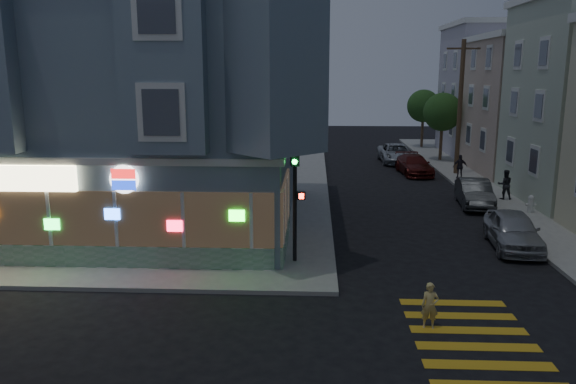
# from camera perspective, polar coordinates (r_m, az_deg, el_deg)

# --- Properties ---
(ground) EXTENTS (120.00, 120.00, 0.00)m
(ground) POSITION_cam_1_polar(r_m,az_deg,el_deg) (16.62, -5.19, -12.99)
(ground) COLOR black
(ground) RESTS_ON ground
(sidewalk_nw) EXTENTS (33.00, 42.00, 0.15)m
(sidewalk_nw) POSITION_cam_1_polar(r_m,az_deg,el_deg) (41.60, -19.46, 1.79)
(sidewalk_nw) COLOR gray
(sidewalk_nw) RESTS_ON ground
(corner_building) EXTENTS (14.60, 14.60, 11.40)m
(corner_building) POSITION_cam_1_polar(r_m,az_deg,el_deg) (27.17, -14.98, 9.14)
(corner_building) COLOR slate
(corner_building) RESTS_ON sidewalk_nw
(row_house_c) EXTENTS (12.00, 8.60, 9.00)m
(row_house_c) POSITION_cam_1_polar(r_m,az_deg,el_deg) (43.56, 26.42, 7.73)
(row_house_c) COLOR tan
(row_house_c) RESTS_ON sidewalk_ne
(row_house_d) EXTENTS (12.00, 8.60, 10.50)m
(row_house_d) POSITION_cam_1_polar(r_m,az_deg,el_deg) (51.90, 22.55, 9.40)
(row_house_d) COLOR #A39EAE
(row_house_d) RESTS_ON sidewalk_ne
(utility_pole) EXTENTS (2.20, 0.30, 9.00)m
(utility_pole) POSITION_cam_1_polar(r_m,az_deg,el_deg) (40.18, 17.07, 8.40)
(utility_pole) COLOR #4C3826
(utility_pole) RESTS_ON sidewalk_ne
(street_tree_near) EXTENTS (3.00, 3.00, 5.30)m
(street_tree_near) POSITION_cam_1_polar(r_m,az_deg,el_deg) (46.11, 15.43, 7.83)
(street_tree_near) COLOR #4C3826
(street_tree_near) RESTS_ON sidewalk_ne
(street_tree_far) EXTENTS (3.00, 3.00, 5.30)m
(street_tree_far) POSITION_cam_1_polar(r_m,az_deg,el_deg) (53.93, 13.59, 8.49)
(street_tree_far) COLOR #4C3826
(street_tree_far) RESTS_ON sidewalk_ne
(running_child) EXTENTS (0.51, 0.36, 1.32)m
(running_child) POSITION_cam_1_polar(r_m,az_deg,el_deg) (16.42, 14.22, -11.14)
(running_child) COLOR tan
(running_child) RESTS_ON ground
(pedestrian_a) EXTENTS (0.82, 0.66, 1.63)m
(pedestrian_a) POSITION_cam_1_polar(r_m,az_deg,el_deg) (33.08, 21.18, 0.71)
(pedestrian_a) COLOR #222227
(pedestrian_a) RESTS_ON sidewalk_ne
(pedestrian_b) EXTENTS (0.93, 0.41, 1.57)m
(pedestrian_b) POSITION_cam_1_polar(r_m,az_deg,el_deg) (38.54, 17.08, 2.47)
(pedestrian_b) COLOR #26232B
(pedestrian_b) RESTS_ON sidewalk_ne
(parked_car_a) EXTENTS (2.21, 4.59, 1.51)m
(parked_car_a) POSITION_cam_1_polar(r_m,az_deg,el_deg) (24.54, 21.88, -3.61)
(parked_car_a) COLOR #A0A3A7
(parked_car_a) RESTS_ON ground
(parked_car_b) EXTENTS (1.96, 4.50, 1.44)m
(parked_car_b) POSITION_cam_1_polar(r_m,az_deg,el_deg) (31.41, 18.42, -0.12)
(parked_car_b) COLOR #343738
(parked_car_b) RESTS_ON ground
(parked_car_c) EXTENTS (2.32, 4.84, 1.36)m
(parked_car_c) POSITION_cam_1_polar(r_m,az_deg,el_deg) (40.12, 12.69, 2.70)
(parked_car_c) COLOR #4F1512
(parked_car_c) RESTS_ON ground
(parked_car_d) EXTENTS (2.59, 5.37, 1.47)m
(parked_car_d) POSITION_cam_1_polar(r_m,az_deg,el_deg) (45.11, 10.92, 3.87)
(parked_car_d) COLOR #ABB1B6
(parked_car_d) RESTS_ON ground
(traffic_signal) EXTENTS (0.56, 0.51, 4.59)m
(traffic_signal) POSITION_cam_1_polar(r_m,az_deg,el_deg) (20.16, 0.75, 1.28)
(traffic_signal) COLOR black
(traffic_signal) RESTS_ON sidewalk_nw
(fire_hydrant) EXTENTS (0.51, 0.29, 0.88)m
(fire_hydrant) POSITION_cam_1_polar(r_m,az_deg,el_deg) (30.51, 23.44, -1.05)
(fire_hydrant) COLOR silver
(fire_hydrant) RESTS_ON sidewalk_ne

